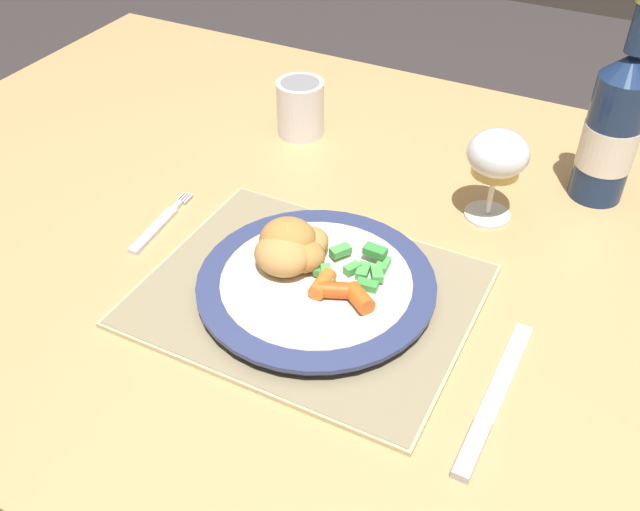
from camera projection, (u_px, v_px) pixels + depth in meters
dining_table at (379, 292)px, 0.94m from camera, size 1.56×0.96×0.74m
placemat at (308, 295)px, 0.81m from camera, size 0.37×0.30×0.01m
dinner_plate at (316, 285)px, 0.81m from camera, size 0.27×0.27×0.02m
breaded_croquettes at (292, 248)px, 0.81m from camera, size 0.10×0.10×0.05m
green_beans_pile at (357, 268)px, 0.80m from camera, size 0.08×0.08×0.02m
glazed_carrots at (339, 291)px, 0.77m from camera, size 0.08×0.04×0.02m
fork at (158, 226)px, 0.92m from camera, size 0.03×0.14×0.01m
table_knife at (490, 408)px, 0.69m from camera, size 0.02×0.22×0.01m
wine_glass at (497, 158)px, 0.88m from camera, size 0.08×0.08×0.12m
bottle at (613, 128)px, 0.91m from camera, size 0.07×0.07×0.27m
drinking_cup at (300, 107)px, 1.08m from camera, size 0.07×0.07×0.08m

